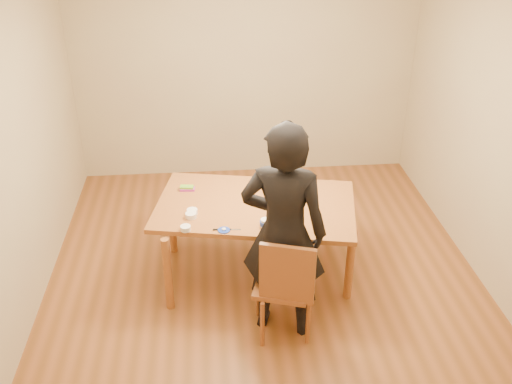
{
  "coord_description": "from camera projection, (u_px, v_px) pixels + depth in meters",
  "views": [
    {
      "loc": [
        -0.46,
        -4.22,
        3.31
      ],
      "look_at": [
        -0.08,
        0.06,
        0.9
      ],
      "focal_mm": 40.0,
      "sensor_mm": 36.0,
      "label": 1
    }
  ],
  "objects": [
    {
      "name": "room_shell",
      "position": [
        262.0,
        131.0,
        4.95
      ],
      "size": [
        4.0,
        4.5,
        2.7
      ],
      "color": "brown",
      "rests_on": "ground"
    },
    {
      "name": "dining_table",
      "position": [
        255.0,
        206.0,
        5.05
      ],
      "size": [
        1.9,
        1.35,
        0.04
      ],
      "primitive_type": "cube",
      "rotation": [
        0.0,
        0.0,
        -0.2
      ],
      "color": "brown",
      "rests_on": "floor"
    },
    {
      "name": "dining_chair",
      "position": [
        283.0,
        285.0,
        4.53
      ],
      "size": [
        0.53,
        0.53,
        0.04
      ],
      "primitive_type": "cube",
      "rotation": [
        0.0,
        0.0,
        -0.31
      ],
      "color": "brown",
      "rests_on": "floor"
    },
    {
      "name": "cake_plate",
      "position": [
        279.0,
        193.0,
        5.2
      ],
      "size": [
        0.27,
        0.27,
        0.02
      ],
      "primitive_type": "cylinder",
      "color": "#BA260C",
      "rests_on": "dining_table"
    },
    {
      "name": "cake",
      "position": [
        279.0,
        188.0,
        5.17
      ],
      "size": [
        0.24,
        0.24,
        0.08
      ],
      "primitive_type": "cylinder",
      "color": "white",
      "rests_on": "cake_plate"
    },
    {
      "name": "frosting_dome",
      "position": [
        279.0,
        183.0,
        5.15
      ],
      "size": [
        0.24,
        0.24,
        0.03
      ],
      "primitive_type": "ellipsoid",
      "color": "white",
      "rests_on": "cake"
    },
    {
      "name": "frosting_tub",
      "position": [
        265.0,
        223.0,
        4.7
      ],
      "size": [
        0.08,
        0.08,
        0.07
      ],
      "primitive_type": "cylinder",
      "color": "white",
      "rests_on": "dining_table"
    },
    {
      "name": "frosting_lid",
      "position": [
        224.0,
        230.0,
        4.66
      ],
      "size": [
        0.1,
        0.1,
        0.01
      ],
      "primitive_type": "cylinder",
      "color": "#1B38B2",
      "rests_on": "dining_table"
    },
    {
      "name": "frosting_dollop",
      "position": [
        224.0,
        229.0,
        4.65
      ],
      "size": [
        0.04,
        0.04,
        0.02
      ],
      "primitive_type": "ellipsoid",
      "color": "white",
      "rests_on": "frosting_lid"
    },
    {
      "name": "ramekin_green",
      "position": [
        186.0,
        228.0,
        4.66
      ],
      "size": [
        0.09,
        0.09,
        0.04
      ],
      "primitive_type": "cylinder",
      "color": "white",
      "rests_on": "dining_table"
    },
    {
      "name": "ramekin_yellow",
      "position": [
        192.0,
        212.0,
        4.88
      ],
      "size": [
        0.09,
        0.09,
        0.04
      ],
      "primitive_type": "cylinder",
      "color": "white",
      "rests_on": "dining_table"
    },
    {
      "name": "ramekin_multi",
      "position": [
        191.0,
        215.0,
        4.83
      ],
      "size": [
        0.09,
        0.09,
        0.04
      ],
      "primitive_type": "cylinder",
      "color": "white",
      "rests_on": "dining_table"
    },
    {
      "name": "candy_box_pink",
      "position": [
        187.0,
        189.0,
        5.25
      ],
      "size": [
        0.14,
        0.08,
        0.02
      ],
      "primitive_type": "cube",
      "rotation": [
        0.0,
        0.0,
        -0.08
      ],
      "color": "#CC3099",
      "rests_on": "dining_table"
    },
    {
      "name": "candy_box_green",
      "position": [
        187.0,
        187.0,
        5.25
      ],
      "size": [
        0.13,
        0.08,
        0.02
      ],
      "primitive_type": "cube",
      "rotation": [
        0.0,
        0.0,
        -0.13
      ],
      "color": "green",
      "rests_on": "candy_box_pink"
    },
    {
      "name": "spatula",
      "position": [
        222.0,
        230.0,
        4.67
      ],
      "size": [
        0.15,
        0.02,
        0.01
      ],
      "primitive_type": "cube",
      "rotation": [
        0.0,
        0.0,
        -0.07
      ],
      "color": "black",
      "rests_on": "dining_table"
    },
    {
      "name": "person",
      "position": [
        284.0,
        233.0,
        4.34
      ],
      "size": [
        0.77,
        0.62,
        1.83
      ],
      "primitive_type": "imported",
      "rotation": [
        0.0,
        0.0,
        2.84
      ],
      "color": "black",
      "rests_on": "floor"
    }
  ]
}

